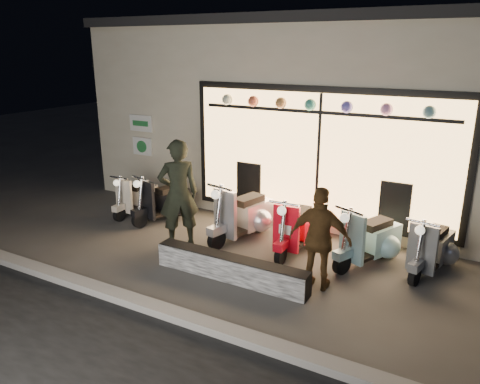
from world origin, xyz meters
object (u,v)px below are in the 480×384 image
at_px(man, 178,194).
at_px(graffiti_barrier, 231,268).
at_px(scooter_red, 298,227).
at_px(woman, 320,239).
at_px(scooter_silver, 247,214).

bearing_deg(man, graffiti_barrier, 109.26).
distance_m(scooter_red, woman, 1.56).
bearing_deg(scooter_silver, woman, -20.46).
distance_m(graffiti_barrier, woman, 1.50).
distance_m(graffiti_barrier, scooter_red, 1.74).
relative_size(scooter_red, woman, 0.90).
bearing_deg(man, woman, 128.76).
bearing_deg(woman, graffiti_barrier, 12.65).
relative_size(graffiti_barrier, man, 1.31).
bearing_deg(scooter_silver, man, -120.02).
height_order(graffiti_barrier, man, man).
relative_size(scooter_red, man, 0.72).
relative_size(scooter_silver, man, 0.80).
height_order(man, woman, man).
bearing_deg(scooter_red, woman, -56.30).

